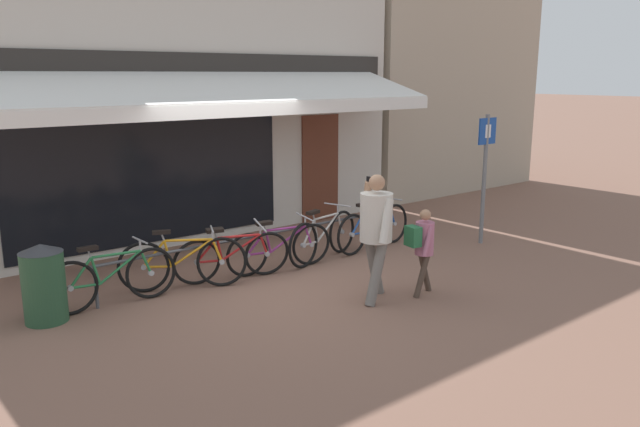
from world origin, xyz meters
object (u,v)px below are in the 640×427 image
bicycle_red (232,256)px  litter_bin (44,283)px  bicycle_purple (280,248)px  parking_sign (485,165)px  bicycle_green (112,278)px  bicycle_orange (183,262)px  bicycle_blue (374,227)px  pedestrian_adult (376,224)px  pedestrian_child (423,242)px  bicycle_silver (323,237)px

bicycle_red → litter_bin: bearing=-167.8°
bicycle_purple → parking_sign: parking_sign is taller
bicycle_purple → litter_bin: litter_bin is taller
bicycle_green → bicycle_orange: (1.00, 0.03, 0.01)m
bicycle_purple → bicycle_blue: size_ratio=0.98×
bicycle_purple → pedestrian_adult: 1.89m
litter_bin → parking_sign: bearing=-8.7°
bicycle_green → bicycle_orange: size_ratio=1.06×
pedestrian_adult → pedestrian_child: size_ratio=1.42×
bicycle_orange → bicycle_blue: size_ratio=0.90×
bicycle_green → pedestrian_child: size_ratio=1.45×
bicycle_blue → pedestrian_adult: bearing=-139.3°
bicycle_orange → bicycle_red: (0.70, -0.13, -0.01)m
bicycle_purple → bicycle_orange: bearing=-179.9°
bicycle_purple → parking_sign: 3.88m
bicycle_blue → bicycle_orange: bearing=171.0°
bicycle_red → bicycle_orange: bearing=-175.9°
bicycle_green → pedestrian_child: 4.01m
litter_bin → parking_sign: size_ratio=0.43×
bicycle_orange → pedestrian_adult: (1.76, -1.93, 0.63)m
litter_bin → pedestrian_child: bearing=-27.5°
bicycle_purple → pedestrian_child: pedestrian_child is taller
bicycle_green → bicycle_blue: bearing=1.1°
bicycle_purple → pedestrian_adult: bearing=-74.1°
bicycle_purple → bicycle_blue: (1.93, 0.00, 0.01)m
bicycle_blue → litter_bin: 5.22m
bicycle_red → bicycle_silver: 1.65m
bicycle_purple → bicycle_green: bearing=-176.5°
bicycle_orange → pedestrian_child: 3.24m
bicycle_blue → pedestrian_child: bearing=-123.6°
pedestrian_child → parking_sign: parking_sign is taller
bicycle_blue → litter_bin: litter_bin is taller
litter_bin → parking_sign: (6.93, -1.06, 0.89)m
bicycle_red → pedestrian_adult: bearing=-45.3°
bicycle_green → parking_sign: (6.12, -1.06, 1.00)m
pedestrian_adult → parking_sign: 3.49m
parking_sign → pedestrian_child: bearing=-158.2°
bicycle_silver → litter_bin: size_ratio=1.77×
bicycle_orange → litter_bin: (-1.80, -0.03, 0.10)m
litter_bin → bicycle_red: bearing=-2.2°
bicycle_orange → bicycle_silver: 2.35m
bicycle_green → bicycle_purple: bearing=-0.5°
bicycle_green → pedestrian_adult: pedestrian_adult is taller
pedestrian_child → bicycle_silver: bearing=99.5°
pedestrian_adult → pedestrian_child: pedestrian_adult is taller
bicycle_silver → pedestrian_child: size_ratio=1.45×
pedestrian_adult → bicycle_blue: bearing=40.8°
bicycle_green → pedestrian_child: (3.36, -2.17, 0.36)m
bicycle_green → pedestrian_adult: 3.41m
bicycle_green → bicycle_silver: bearing=1.1°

